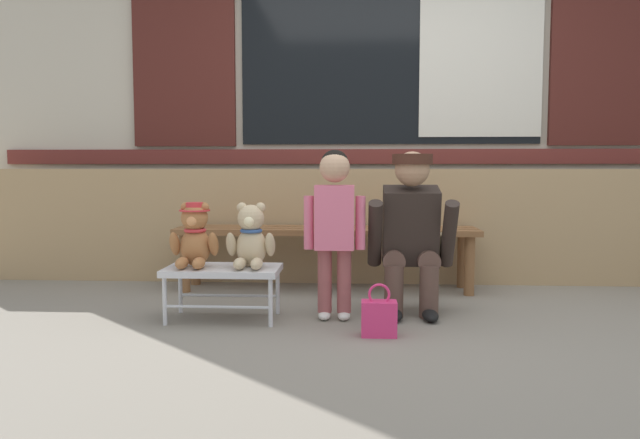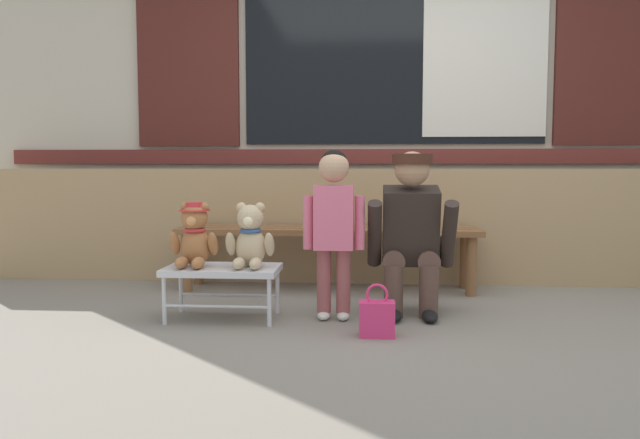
# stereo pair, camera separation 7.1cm
# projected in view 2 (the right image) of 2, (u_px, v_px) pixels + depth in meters

# --- Properties ---
(ground_plane) EXTENTS (60.00, 60.00, 0.00)m
(ground_plane) POSITION_uv_depth(u_px,v_px,m) (405.00, 330.00, 3.24)
(ground_plane) COLOR gray
(brick_low_wall) EXTENTS (6.82, 0.25, 0.85)m
(brick_low_wall) POSITION_uv_depth(u_px,v_px,m) (394.00, 225.00, 4.62)
(brick_low_wall) COLOR tan
(brick_low_wall) RESTS_ON ground
(shop_facade) EXTENTS (6.96, 0.26, 3.29)m
(shop_facade) POSITION_uv_depth(u_px,v_px,m) (394.00, 70.00, 5.03)
(shop_facade) COLOR beige
(shop_facade) RESTS_ON ground
(wooden_bench_long) EXTENTS (2.10, 0.40, 0.44)m
(wooden_bench_long) POSITION_uv_depth(u_px,v_px,m) (328.00, 237.00, 4.30)
(wooden_bench_long) COLOR brown
(wooden_bench_long) RESTS_ON ground
(small_display_bench) EXTENTS (0.64, 0.36, 0.30)m
(small_display_bench) POSITION_uv_depth(u_px,v_px,m) (223.00, 272.00, 3.47)
(small_display_bench) COLOR silver
(small_display_bench) RESTS_ON ground
(teddy_bear_with_hat) EXTENTS (0.28, 0.27, 0.36)m
(teddy_bear_with_hat) POSITION_uv_depth(u_px,v_px,m) (194.00, 236.00, 3.47)
(teddy_bear_with_hat) COLOR #A86B3D
(teddy_bear_with_hat) RESTS_ON small_display_bench
(teddy_bear_plain) EXTENTS (0.28, 0.26, 0.36)m
(teddy_bear_plain) POSITION_uv_depth(u_px,v_px,m) (250.00, 238.00, 3.44)
(teddy_bear_plain) COLOR #CCB289
(teddy_bear_plain) RESTS_ON small_display_bench
(child_standing) EXTENTS (0.35, 0.18, 0.96)m
(child_standing) POSITION_uv_depth(u_px,v_px,m) (334.00, 215.00, 3.44)
(child_standing) COLOR #994C4C
(child_standing) RESTS_ON ground
(adult_crouching) EXTENTS (0.50, 0.49, 0.95)m
(adult_crouching) POSITION_uv_depth(u_px,v_px,m) (412.00, 233.00, 3.56)
(adult_crouching) COLOR brown
(adult_crouching) RESTS_ON ground
(handbag_on_ground) EXTENTS (0.18, 0.11, 0.27)m
(handbag_on_ground) POSITION_uv_depth(u_px,v_px,m) (377.00, 318.00, 3.12)
(handbag_on_ground) COLOR #E53370
(handbag_on_ground) RESTS_ON ground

